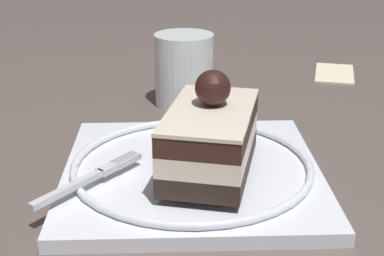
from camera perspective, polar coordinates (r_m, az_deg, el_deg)
The scene contains 6 objects.
ground_plane at distance 0.51m, azimuth -0.88°, elevation -4.36°, with size 2.40×2.40×0.00m, color brown.
dessert_plate at distance 0.49m, azimuth 0.00°, elevation -4.21°, with size 0.22×0.22×0.02m.
cake_slice at distance 0.47m, azimuth 1.81°, elevation -0.85°, with size 0.13×0.09×0.08m.
fork at distance 0.47m, azimuth -9.83°, elevation -4.76°, with size 0.09×0.08×0.00m.
drink_glass_far at distance 0.67m, azimuth -0.78°, elevation 5.32°, with size 0.07×0.07×0.08m.
folded_napkin at distance 0.82m, azimuth 13.85°, elevation 5.32°, with size 0.09×0.05×0.00m, color beige.
Camera 1 is at (-0.46, 0.02, 0.23)m, focal length 54.21 mm.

